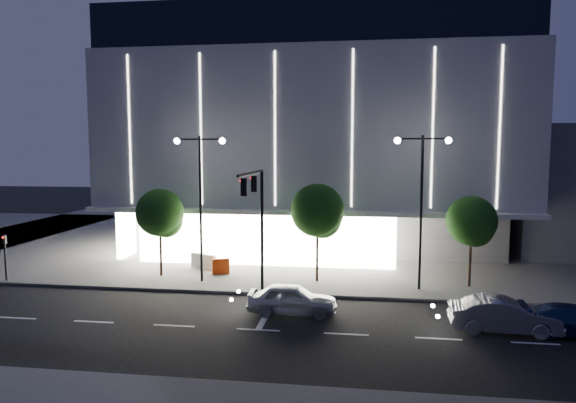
% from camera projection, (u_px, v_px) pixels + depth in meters
% --- Properties ---
extents(ground, '(160.00, 160.00, 0.00)m').
position_uv_depth(ground, '(224.00, 317.00, 25.15)').
color(ground, black).
rests_on(ground, ground).
extents(sidewalk_museum, '(70.00, 40.00, 0.15)m').
position_uv_depth(sidewalk_museum, '(342.00, 236.00, 48.11)').
color(sidewalk_museum, '#474747').
rests_on(sidewalk_museum, ground).
extents(museum, '(30.00, 25.80, 18.00)m').
position_uv_depth(museum, '(320.00, 137.00, 45.78)').
color(museum, '#4C4C51').
rests_on(museum, ground).
extents(traffic_mast, '(0.33, 5.89, 7.07)m').
position_uv_depth(traffic_mast, '(257.00, 208.00, 27.79)').
color(traffic_mast, black).
rests_on(traffic_mast, ground).
extents(street_lamp_west, '(3.16, 0.36, 9.00)m').
position_uv_depth(street_lamp_west, '(200.00, 187.00, 30.87)').
color(street_lamp_west, black).
rests_on(street_lamp_west, ground).
extents(street_lamp_east, '(3.16, 0.36, 9.00)m').
position_uv_depth(street_lamp_east, '(422.00, 189.00, 29.09)').
color(street_lamp_east, black).
rests_on(street_lamp_east, ground).
extents(ped_signal_far, '(0.22, 0.24, 3.00)m').
position_uv_depth(ped_signal_far, '(5.00, 253.00, 31.44)').
color(ped_signal_far, black).
rests_on(ped_signal_far, ground).
extents(tree_left, '(3.02, 3.02, 5.72)m').
position_uv_depth(tree_left, '(160.00, 215.00, 32.47)').
color(tree_left, black).
rests_on(tree_left, ground).
extents(tree_mid, '(3.25, 3.25, 6.15)m').
position_uv_depth(tree_mid, '(318.00, 213.00, 31.08)').
color(tree_mid, black).
rests_on(tree_mid, ground).
extents(tree_right, '(2.91, 2.91, 5.51)m').
position_uv_depth(tree_right, '(472.00, 224.00, 29.90)').
color(tree_right, black).
rests_on(tree_right, ground).
extents(car_lead, '(4.47, 1.80, 1.52)m').
position_uv_depth(car_lead, '(292.00, 299.00, 25.60)').
color(car_lead, '#A5A9AD').
rests_on(car_lead, ground).
extents(car_second, '(4.81, 1.84, 1.57)m').
position_uv_depth(car_second, '(504.00, 315.00, 23.04)').
color(car_second, '#95979C').
rests_on(car_second, ground).
extents(car_third, '(4.77, 2.23, 1.35)m').
position_uv_depth(car_third, '(576.00, 321.00, 22.61)').
color(car_third, navy).
rests_on(car_third, ground).
extents(barrier_a, '(1.12, 0.59, 1.00)m').
position_uv_depth(barrier_a, '(221.00, 266.00, 33.19)').
color(barrier_a, '#E73D0C').
rests_on(barrier_a, sidewalk_museum).
extents(barrier_b, '(1.12, 0.62, 1.00)m').
position_uv_depth(barrier_b, '(198.00, 260.00, 34.99)').
color(barrier_b, silver).
rests_on(barrier_b, sidewalk_museum).
extents(barrier_d, '(1.10, 0.68, 1.00)m').
position_uv_depth(barrier_d, '(209.00, 262.00, 34.40)').
color(barrier_d, white).
rests_on(barrier_d, sidewalk_museum).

